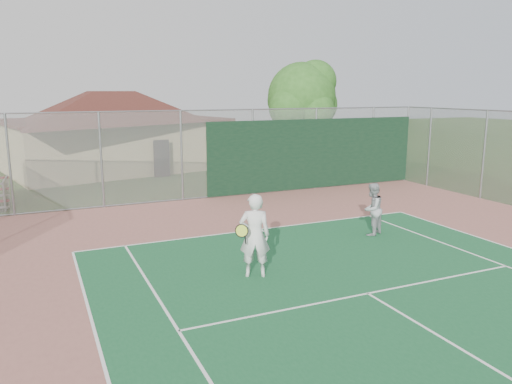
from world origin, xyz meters
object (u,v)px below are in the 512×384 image
(tree, at_px, (303,99))
(player_white_front, at_px, (255,236))
(player_grey_back, at_px, (372,210))
(clubhouse, at_px, (113,123))

(tree, xyz_separation_m, player_white_front, (-8.54, -12.97, -2.84))
(tree, bearing_deg, player_white_front, -123.36)
(player_white_front, bearing_deg, tree, -101.70)
(player_grey_back, bearing_deg, player_white_front, -5.90)
(player_white_front, relative_size, player_grey_back, 1.25)
(player_grey_back, bearing_deg, clubhouse, -99.24)
(tree, bearing_deg, clubhouse, 150.53)
(player_white_front, xyz_separation_m, player_grey_back, (4.56, 1.68, -0.20))
(clubhouse, relative_size, tree, 2.24)
(clubhouse, height_order, tree, tree)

